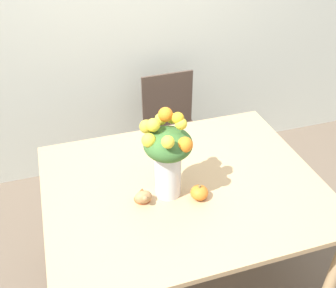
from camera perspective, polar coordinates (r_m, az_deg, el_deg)
name	(u,v)px	position (r m, az deg, el deg)	size (l,w,h in m)	color
ground_plane	(181,275)	(2.64, 1.85, -18.49)	(12.00, 12.00, 0.00)	brown
wall_back	(123,3)	(2.94, -6.50, 19.67)	(8.00, 0.06, 2.70)	silver
dining_table	(183,196)	(2.13, 2.20, -7.52)	(1.44, 1.14, 0.77)	tan
flower_vase	(168,154)	(1.87, -0.06, -1.41)	(0.25, 0.26, 0.47)	silver
pumpkin	(199,192)	(1.98, 4.57, -7.03)	(0.09, 0.09, 0.08)	orange
turkey_figurine	(143,195)	(1.96, -3.68, -7.41)	(0.09, 0.12, 0.07)	#A87A4C
dining_chair_near_window	(173,132)	(3.02, 0.72, 1.82)	(0.43, 0.43, 0.89)	#47382D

